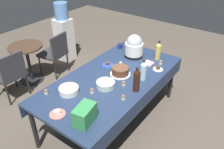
# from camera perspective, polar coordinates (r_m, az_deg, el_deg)

# --- Properties ---
(ground) EXTENTS (9.00, 9.00, 0.00)m
(ground) POSITION_cam_1_polar(r_m,az_deg,el_deg) (3.58, -0.00, -10.88)
(ground) COLOR brown
(potluck_table) EXTENTS (2.20, 1.10, 0.75)m
(potluck_table) POSITION_cam_1_polar(r_m,az_deg,el_deg) (3.15, -0.00, -1.72)
(potluck_table) COLOR navy
(potluck_table) RESTS_ON ground
(frosted_layer_cake) EXTENTS (0.29, 0.29, 0.12)m
(frosted_layer_cake) POSITION_cam_1_polar(r_m,az_deg,el_deg) (3.15, 2.08, 0.85)
(frosted_layer_cake) COLOR silver
(frosted_layer_cake) RESTS_ON potluck_table
(slow_cooker) EXTENTS (0.30, 0.30, 0.36)m
(slow_cooker) POSITION_cam_1_polar(r_m,az_deg,el_deg) (3.60, 5.54, 6.97)
(slow_cooker) COLOR black
(slow_cooker) RESTS_ON potluck_table
(glass_salad_bowl) EXTENTS (0.24, 0.24, 0.08)m
(glass_salad_bowl) POSITION_cam_1_polar(r_m,az_deg,el_deg) (2.92, -1.61, -2.45)
(glass_salad_bowl) COLOR #B2C6BC
(glass_salad_bowl) RESTS_ON potluck_table
(ceramic_snack_bowl) EXTENTS (0.25, 0.25, 0.08)m
(ceramic_snack_bowl) POSITION_cam_1_polar(r_m,az_deg,el_deg) (2.87, -10.72, -3.84)
(ceramic_snack_bowl) COLOR silver
(ceramic_snack_bowl) RESTS_ON potluck_table
(dessert_plate_cobalt) EXTENTS (0.17, 0.17, 0.05)m
(dessert_plate_cobalt) POSITION_cam_1_polar(r_m,az_deg,el_deg) (3.40, -1.09, 2.51)
(dessert_plate_cobalt) COLOR #2D4CB2
(dessert_plate_cobalt) RESTS_ON potluck_table
(dessert_plate_coral) EXTENTS (0.18, 0.18, 0.05)m
(dessert_plate_coral) POSITION_cam_1_polar(r_m,az_deg,el_deg) (2.59, -13.48, -9.43)
(dessert_plate_coral) COLOR #E07266
(dessert_plate_coral) RESTS_ON potluck_table
(dessert_plate_white) EXTENTS (0.15, 0.15, 0.06)m
(dessert_plate_white) POSITION_cam_1_polar(r_m,az_deg,el_deg) (3.36, 11.42, 1.41)
(dessert_plate_white) COLOR white
(dessert_plate_white) RESTS_ON potluck_table
(cupcake_cocoa) EXTENTS (0.05, 0.05, 0.07)m
(cupcake_cocoa) POSITION_cam_1_polar(r_m,az_deg,el_deg) (2.91, -16.12, -4.12)
(cupcake_cocoa) COLOR beige
(cupcake_cocoa) RESTS_ON potluck_table
(cupcake_vanilla) EXTENTS (0.05, 0.05, 0.07)m
(cupcake_vanilla) POSITION_cam_1_polar(r_m,az_deg,el_deg) (3.50, 12.09, 3.04)
(cupcake_vanilla) COLOR beige
(cupcake_vanilla) RESTS_ON potluck_table
(cupcake_rose) EXTENTS (0.05, 0.05, 0.07)m
(cupcake_rose) POSITION_cam_1_polar(r_m,az_deg,el_deg) (2.83, -5.02, -4.06)
(cupcake_rose) COLOR beige
(cupcake_rose) RESTS_ON potluck_table
(cupcake_berry) EXTENTS (0.05, 0.05, 0.07)m
(cupcake_berry) POSITION_cam_1_polar(r_m,az_deg,el_deg) (2.72, 2.84, -5.67)
(cupcake_berry) COLOR beige
(cupcake_berry) RESTS_ON potluck_table
(cupcake_mint) EXTENTS (0.05, 0.05, 0.07)m
(cupcake_mint) POSITION_cam_1_polar(r_m,az_deg,el_deg) (3.38, 2.17, 2.70)
(cupcake_mint) COLOR beige
(cupcake_mint) RESTS_ON potluck_table
(cupcake_lemon) EXTENTS (0.05, 0.05, 0.07)m
(cupcake_lemon) POSITION_cam_1_polar(r_m,az_deg,el_deg) (2.95, 2.95, -2.24)
(cupcake_lemon) COLOR beige
(cupcake_lemon) RESTS_ON potluck_table
(soda_bottle_cola) EXTENTS (0.09, 0.09, 0.33)m
(soda_bottle_cola) POSITION_cam_1_polar(r_m,az_deg,el_deg) (2.80, 6.18, -1.40)
(soda_bottle_cola) COLOR #33190F
(soda_bottle_cola) RESTS_ON potluck_table
(soda_bottle_ginger_ale) EXTENTS (0.09, 0.09, 0.30)m
(soda_bottle_ginger_ale) POSITION_cam_1_polar(r_m,az_deg,el_deg) (3.59, 11.46, 5.80)
(soda_bottle_ginger_ale) COLOR gold
(soda_bottle_ginger_ale) RESTS_ON potluck_table
(soda_bottle_water) EXTENTS (0.08, 0.08, 0.29)m
(soda_bottle_water) POSITION_cam_1_polar(r_m,az_deg,el_deg) (3.04, 7.83, 0.98)
(soda_bottle_water) COLOR silver
(soda_bottle_water) RESTS_ON potluck_table
(coffee_mug_black) EXTENTS (0.11, 0.08, 0.08)m
(coffee_mug_black) POSITION_cam_1_polar(r_m,az_deg,el_deg) (3.94, 5.19, 7.26)
(coffee_mug_black) COLOR black
(coffee_mug_black) RESTS_ON potluck_table
(coffee_mug_navy) EXTENTS (0.12, 0.08, 0.08)m
(coffee_mug_navy) POSITION_cam_1_polar(r_m,az_deg,el_deg) (3.91, 2.04, 7.15)
(coffee_mug_navy) COLOR navy
(coffee_mug_navy) RESTS_ON potluck_table
(soda_carton) EXTENTS (0.29, 0.21, 0.20)m
(soda_carton) POSITION_cam_1_polar(r_m,az_deg,el_deg) (2.40, -6.82, -9.93)
(soda_carton) COLOR #338C4C
(soda_carton) RESTS_ON potluck_table
(paper_napkin_stack) EXTENTS (0.15, 0.15, 0.02)m
(paper_napkin_stack) POSITION_cam_1_polar(r_m,az_deg,el_deg) (3.47, 9.04, 2.77)
(paper_napkin_stack) COLOR pink
(paper_napkin_stack) RESTS_ON potluck_table
(maroon_chair_left) EXTENTS (0.44, 0.44, 0.85)m
(maroon_chair_left) POSITION_cam_1_polar(r_m,az_deg,el_deg) (4.07, -24.08, 0.42)
(maroon_chair_left) COLOR #333338
(maroon_chair_left) RESTS_ON ground
(maroon_chair_right) EXTENTS (0.50, 0.50, 0.85)m
(maroon_chair_right) POSITION_cam_1_polar(r_m,az_deg,el_deg) (4.52, -14.02, 5.62)
(maroon_chair_right) COLOR #333338
(maroon_chair_right) RESTS_ON ground
(round_cafe_table) EXTENTS (0.60, 0.60, 0.72)m
(round_cafe_table) POSITION_cam_1_polar(r_m,az_deg,el_deg) (4.45, -20.35, 4.15)
(round_cafe_table) COLOR #473323
(round_cafe_table) RESTS_ON ground
(water_cooler) EXTENTS (0.32, 0.32, 1.24)m
(water_cooler) POSITION_cam_1_polar(r_m,az_deg,el_deg) (5.06, -11.94, 10.04)
(water_cooler) COLOR silver
(water_cooler) RESTS_ON ground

